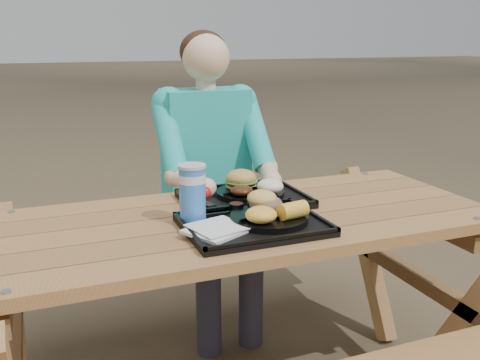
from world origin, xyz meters
name	(u,v)px	position (x,y,z in m)	size (l,w,h in m)	color
picnic_table	(240,312)	(0.00, 0.00, 0.38)	(1.80, 1.49, 0.75)	#999999
tray_near	(253,225)	(-0.01, -0.14, 0.76)	(0.45, 0.35, 0.02)	black
tray_far	(244,200)	(0.07, 0.14, 0.76)	(0.45, 0.35, 0.02)	black
plate_near	(269,218)	(0.05, -0.14, 0.78)	(0.26, 0.26, 0.02)	black
plate_far	(250,193)	(0.10, 0.15, 0.78)	(0.26, 0.26, 0.02)	black
napkin_stack	(215,230)	(-0.15, -0.18, 0.78)	(0.16, 0.16, 0.02)	silver
soda_cup	(192,194)	(-0.18, -0.03, 0.86)	(0.09, 0.09, 0.18)	blue
condiment_bbq	(236,208)	(-0.02, -0.01, 0.79)	(0.05, 0.05, 0.03)	black
condiment_mustard	(254,207)	(0.04, -0.02, 0.78)	(0.05, 0.05, 0.03)	yellow
sandwich	(266,195)	(0.06, -0.09, 0.84)	(0.11, 0.11, 0.11)	#ECB453
mac_cheese	(261,215)	(0.00, -0.19, 0.82)	(0.10, 0.10, 0.05)	yellow
corn_cob	(293,210)	(0.11, -0.20, 0.82)	(0.09, 0.09, 0.05)	yellow
cutlery_far	(200,200)	(-0.10, 0.15, 0.77)	(0.03, 0.18, 0.01)	black
burger	(241,174)	(0.09, 0.21, 0.84)	(0.12, 0.12, 0.11)	gold
baked_beans	(242,191)	(0.05, 0.10, 0.81)	(0.08, 0.08, 0.04)	#421F0D
potato_salad	(270,186)	(0.16, 0.09, 0.82)	(0.10, 0.10, 0.06)	white
diner	(208,194)	(0.09, 0.65, 0.64)	(0.48, 0.84, 1.28)	#1BA4C3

